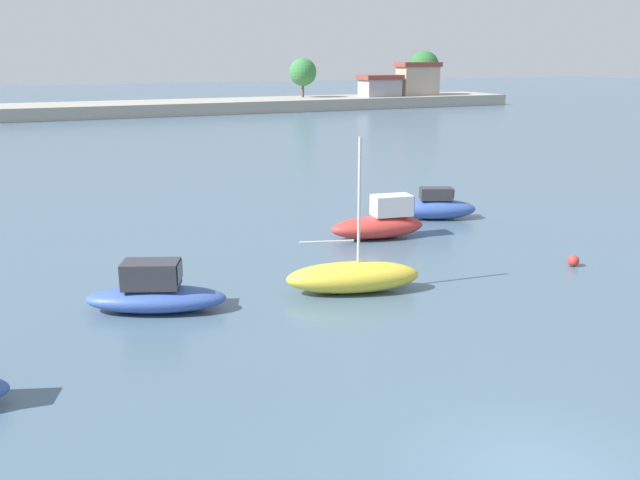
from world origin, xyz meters
The scene contains 7 objects.
ground_plane centered at (0.00, 0.00, 0.00)m, with size 400.00×400.00×0.00m, color #476075.
moored_boat_1 centered at (-4.64, 11.94, 0.57)m, with size 4.59×3.09×1.60m.
moored_boat_2 centered at (1.76, 10.94, 0.54)m, with size 4.74×2.67×5.20m.
moored_boat_3 centered at (6.16, 16.79, 0.68)m, with size 4.38×2.14×1.87m.
moored_boat_4 centered at (10.43, 18.79, 0.58)m, with size 4.04×2.74×1.54m.
mooring_buoy_0 centered at (10.67, 10.04, 0.22)m, with size 0.44×0.44×0.44m, color red.
distant_shoreline centered at (3.28, 87.46, 1.55)m, with size 133.76×11.16×8.50m.
Camera 1 is at (-8.60, -8.59, 7.69)m, focal length 38.89 mm.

